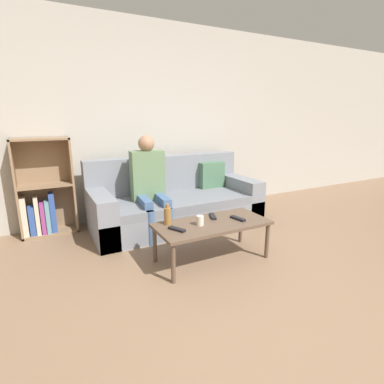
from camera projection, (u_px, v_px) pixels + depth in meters
name	position (u px, v px, depth m)	size (l,w,h in m)	color
ground_plane	(292.00, 325.00, 2.05)	(22.00, 22.00, 0.00)	#84664C
wall_back	(149.00, 122.00, 4.10)	(12.00, 0.06, 2.60)	#B7B2A8
couch	(176.00, 203.00, 3.90)	(2.14, 0.91, 0.87)	gray
bookshelf	(43.00, 197.00, 3.55)	(0.62, 0.28, 1.15)	#8E7051
coffee_table	(212.00, 226.00, 2.89)	(1.10, 0.52, 0.39)	brown
person_adult	(149.00, 179.00, 3.56)	(0.40, 0.65, 1.17)	#476693
cup_near	(200.00, 220.00, 2.80)	(0.07, 0.07, 0.09)	silver
tv_remote_0	(177.00, 229.00, 2.68)	(0.12, 0.17, 0.02)	black
tv_remote_1	(238.00, 219.00, 2.96)	(0.08, 0.18, 0.02)	black
tv_remote_2	(213.00, 216.00, 3.03)	(0.11, 0.18, 0.02)	black
bottle	(168.00, 216.00, 2.82)	(0.07, 0.07, 0.20)	olive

